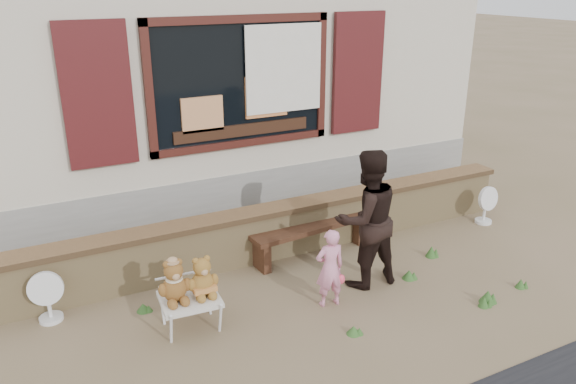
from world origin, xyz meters
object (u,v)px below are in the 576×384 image
folding_chair (190,300)px  teddy_bear_left (174,280)px  child (330,268)px  bench (311,232)px  teddy_bear_right (202,275)px  adult (367,219)px

folding_chair → teddy_bear_left: size_ratio=1.35×
teddy_bear_left → child: bearing=-5.2°
bench → teddy_bear_left: (-2.00, -0.86, 0.27)m
teddy_bear_right → adult: bearing=3.6°
teddy_bear_left → child: size_ratio=0.51×
teddy_bear_left → teddy_bear_right: teddy_bear_left is taller
teddy_bear_right → child: (1.33, -0.25, -0.13)m
folding_chair → teddy_bear_left: (-0.14, 0.01, 0.26)m
bench → child: child is taller
folding_chair → bench: bearing=29.3°
teddy_bear_left → child: (1.61, -0.27, -0.14)m
folding_chair → child: 1.50m
bench → folding_chair: size_ratio=2.74×
child → teddy_bear_left: bearing=-3.1°
folding_chair → adult: adult is taller
teddy_bear_right → child: bearing=-6.2°
bench → teddy_bear_left: bearing=-162.4°
teddy_bear_left → child: 1.64m
child → adult: size_ratio=0.55×
teddy_bear_left → adult: bearing=3.1°
teddy_bear_left → teddy_bear_right: (0.28, -0.02, -0.01)m
teddy_bear_left → teddy_bear_right: 0.28m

